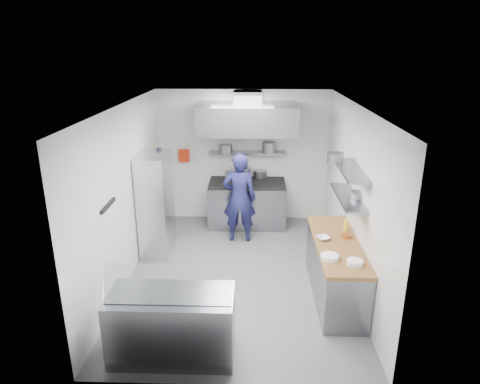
{
  "coord_description": "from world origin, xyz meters",
  "views": [
    {
      "loc": [
        0.23,
        -6.35,
        3.65
      ],
      "look_at": [
        0.0,
        0.6,
        1.25
      ],
      "focal_mm": 32.0,
      "sensor_mm": 36.0,
      "label": 1
    }
  ],
  "objects_px": {
    "wire_rack": "(156,204)",
    "display_case": "(172,325)",
    "gas_range": "(247,205)",
    "chef": "(239,198)"
  },
  "relations": [
    {
      "from": "chef",
      "to": "wire_rack",
      "type": "height_order",
      "value": "wire_rack"
    },
    {
      "from": "gas_range",
      "to": "display_case",
      "type": "distance_m",
      "value": 4.19
    },
    {
      "from": "gas_range",
      "to": "wire_rack",
      "type": "distance_m",
      "value": 2.12
    },
    {
      "from": "wire_rack",
      "to": "display_case",
      "type": "height_order",
      "value": "wire_rack"
    },
    {
      "from": "wire_rack",
      "to": "display_case",
      "type": "distance_m",
      "value": 2.98
    },
    {
      "from": "gas_range",
      "to": "display_case",
      "type": "xyz_separation_m",
      "value": [
        -0.84,
        -4.1,
        -0.03
      ]
    },
    {
      "from": "chef",
      "to": "gas_range",
      "type": "bearing_deg",
      "value": -99.49
    },
    {
      "from": "chef",
      "to": "display_case",
      "type": "bearing_deg",
      "value": 78.76
    },
    {
      "from": "chef",
      "to": "display_case",
      "type": "height_order",
      "value": "chef"
    },
    {
      "from": "chef",
      "to": "display_case",
      "type": "relative_size",
      "value": 1.17
    }
  ]
}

